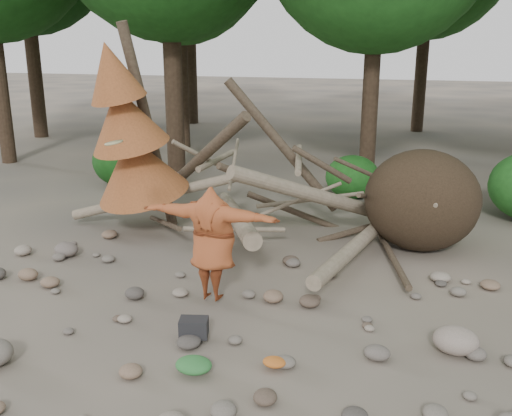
% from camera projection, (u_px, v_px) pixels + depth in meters
% --- Properties ---
extents(ground, '(120.00, 120.00, 0.00)m').
position_uv_depth(ground, '(217.00, 331.00, 8.04)').
color(ground, '#514C44').
rests_on(ground, ground).
extents(deadfall_pile, '(8.55, 5.24, 3.30)m').
position_uv_depth(deadfall_pile, '(391.00, 201.00, 11.09)').
color(deadfall_pile, '#332619').
rests_on(deadfall_pile, ground).
extents(dead_conifer, '(2.06, 2.16, 4.35)m').
position_uv_depth(dead_conifer, '(130.00, 136.00, 11.43)').
color(dead_conifer, '#4C3F30').
rests_on(dead_conifer, ground).
extents(bush_left, '(1.80, 1.80, 1.44)m').
position_uv_depth(bush_left, '(125.00, 161.00, 16.01)').
color(bush_left, '#144612').
rests_on(bush_left, ground).
extents(bush_mid, '(1.40, 1.40, 1.12)m').
position_uv_depth(bush_mid, '(352.00, 177.00, 14.82)').
color(bush_mid, '#1C5919').
rests_on(bush_mid, ground).
extents(frisbee_thrower, '(2.86, 0.73, 2.42)m').
position_uv_depth(frisbee_thrower, '(212.00, 243.00, 8.65)').
color(frisbee_thrower, '#964422').
rests_on(frisbee_thrower, ground).
extents(backpack, '(0.44, 0.35, 0.26)m').
position_uv_depth(backpack, '(194.00, 331.00, 7.76)').
color(backpack, black).
rests_on(backpack, ground).
extents(cloth_green, '(0.46, 0.38, 0.17)m').
position_uv_depth(cloth_green, '(194.00, 369.00, 6.95)').
color(cloth_green, '#296830').
rests_on(cloth_green, ground).
extents(cloth_orange, '(0.29, 0.24, 0.11)m').
position_uv_depth(cloth_orange, '(274.00, 366.00, 7.07)').
color(cloth_orange, '#B15A1E').
rests_on(cloth_orange, ground).
extents(boulder_mid_right, '(0.59, 0.53, 0.35)m').
position_uv_depth(boulder_mid_right, '(456.00, 340.00, 7.43)').
color(boulder_mid_right, gray).
rests_on(boulder_mid_right, ground).
extents(boulder_mid_left, '(0.46, 0.41, 0.27)m').
position_uv_depth(boulder_mid_left, '(66.00, 250.00, 10.81)').
color(boulder_mid_left, '#665C56').
rests_on(boulder_mid_left, ground).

